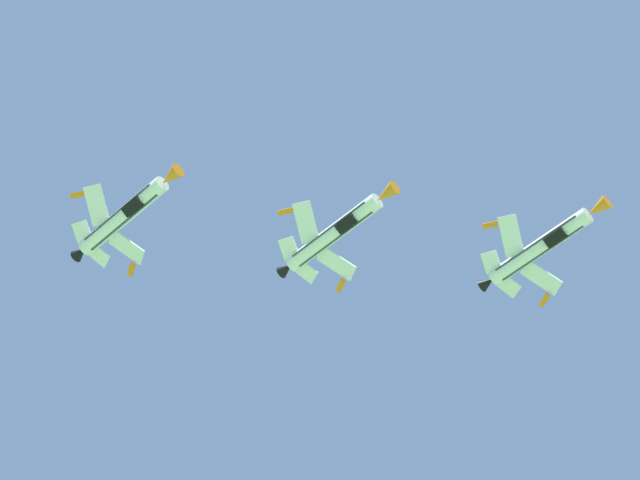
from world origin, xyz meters
TOP-DOWN VIEW (x-y plane):
  - fighter_jet_left_wing at (-1.98, 72.96)m, footprint 15.03×9.79m
  - fighter_jet_right_wing at (-21.42, 65.39)m, footprint 15.03×9.89m
  - fighter_jet_left_outer at (-41.08, 57.07)m, footprint 15.03×9.81m

SIDE VIEW (x-z plane):
  - fighter_jet_left_wing at x=-1.98m, z-range 94.02..99.64m
  - fighter_jet_right_wing at x=-21.42m, z-range 95.27..100.71m
  - fighter_jet_left_outer at x=-41.08m, z-range 96.01..101.54m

